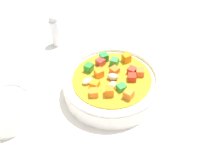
{
  "coord_description": "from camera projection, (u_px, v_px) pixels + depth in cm",
  "views": [
    {
      "loc": [
        34.6,
        -11.0,
        39.15
      ],
      "look_at": [
        0.0,
        0.0,
        2.37
      ],
      "focal_mm": 38.33,
      "sensor_mm": 36.0,
      "label": 1
    }
  ],
  "objects": [
    {
      "name": "ground_plane",
      "position": [
        112.0,
        94.0,
        0.54
      ],
      "size": [
        140.0,
        140.0,
        2.0
      ],
      "primitive_type": "cube",
      "color": "silver"
    },
    {
      "name": "soup_bowl_main",
      "position": [
        112.0,
        83.0,
        0.51
      ],
      "size": [
        20.9,
        20.9,
        6.22
      ],
      "color": "white",
      "rests_on": "ground_plane"
    },
    {
      "name": "spoon",
      "position": [
        134.0,
        50.0,
        0.63
      ],
      "size": [
        18.6,
        14.2,
        0.82
      ],
      "rotation": [
        0.0,
        0.0,
        3.78
      ],
      "color": "silver",
      "rests_on": "ground_plane"
    },
    {
      "name": "side_bowl_small",
      "position": [
        5.0,
        110.0,
        0.47
      ],
      "size": [
        11.78,
        11.78,
        4.7
      ],
      "color": "white",
      "rests_on": "ground_plane"
    },
    {
      "name": "pepper_shaker",
      "position": [
        55.0,
        30.0,
        0.63
      ],
      "size": [
        2.7,
        2.7,
        9.11
      ],
      "color": "silver",
      "rests_on": "ground_plane"
    }
  ]
}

